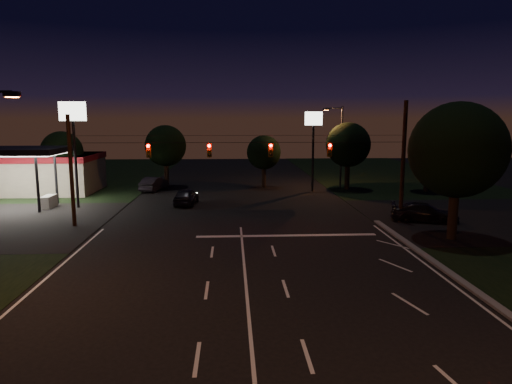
{
  "coord_description": "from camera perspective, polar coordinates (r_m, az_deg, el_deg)",
  "views": [
    {
      "loc": [
        -0.63,
        -17.81,
        7.7
      ],
      "look_at": [
        0.94,
        11.24,
        3.0
      ],
      "focal_mm": 32.0,
      "sensor_mm": 36.0,
      "label": 1
    }
  ],
  "objects": [
    {
      "name": "car_oncoming_a",
      "position": [
        41.64,
        -8.73,
        -0.54
      ],
      "size": [
        2.2,
        4.54,
        1.49
      ],
      "primitive_type": "imported",
      "rotation": [
        0.0,
        0.0,
        3.04
      ],
      "color": "black",
      "rests_on": "ground"
    },
    {
      "name": "tree_far_a",
      "position": [
        51.09,
        -23.03,
        4.58
      ],
      "size": [
        4.2,
        4.2,
        6.42
      ],
      "color": "black",
      "rests_on": "ground"
    },
    {
      "name": "pole_sign_left_near",
      "position": [
        42.0,
        -21.86,
        7.54
      ],
      "size": [
        2.2,
        0.3,
        9.1
      ],
      "color": "black",
      "rests_on": "ground"
    },
    {
      "name": "gas_station",
      "position": [
        52.93,
        -26.76,
        2.43
      ],
      "size": [
        14.2,
        16.1,
        5.25
      ],
      "color": "gray",
      "rests_on": "ground"
    },
    {
      "name": "signal_span",
      "position": [
        32.85,
        -2.0,
        5.34
      ],
      "size": [
        24.0,
        0.4,
        1.56
      ],
      "color": "black",
      "rests_on": "ground"
    },
    {
      "name": "tree_right_near",
      "position": [
        31.42,
        23.77,
        4.71
      ],
      "size": [
        6.0,
        6.0,
        8.76
      ],
      "color": "black",
      "rests_on": "ground"
    },
    {
      "name": "tree_far_c",
      "position": [
        51.19,
        1.0,
        4.92
      ],
      "size": [
        3.8,
        3.8,
        5.86
      ],
      "color": "black",
      "rests_on": "ground"
    },
    {
      "name": "street_light_right_far",
      "position": [
        51.26,
        10.35,
        6.28
      ],
      "size": [
        2.2,
        0.35,
        9.0
      ],
      "color": "black",
      "rests_on": "ground"
    },
    {
      "name": "stop_bar",
      "position": [
        30.52,
        3.85,
        -5.45
      ],
      "size": [
        12.0,
        0.5,
        0.01
      ],
      "primitive_type": "cube",
      "color": "silver",
      "rests_on": "ground"
    },
    {
      "name": "ground",
      "position": [
        19.41,
        -1.02,
        -14.19
      ],
      "size": [
        140.0,
        140.0,
        0.0
      ],
      "primitive_type": "plane",
      "color": "black",
      "rests_on": "ground"
    },
    {
      "name": "tree_far_e",
      "position": [
        51.39,
        20.67,
        4.59
      ],
      "size": [
        4.0,
        4.0,
        6.18
      ],
      "color": "black",
      "rests_on": "ground"
    },
    {
      "name": "cross_street_right",
      "position": [
        40.35,
        27.76,
        -2.9
      ],
      "size": [
        20.0,
        16.0,
        0.02
      ],
      "primitive_type": "cube",
      "color": "black",
      "rests_on": "ground"
    },
    {
      "name": "tree_far_d",
      "position": [
        50.63,
        11.43,
        5.74
      ],
      "size": [
        4.8,
        4.8,
        7.3
      ],
      "color": "black",
      "rests_on": "ground"
    },
    {
      "name": "tree_far_b",
      "position": [
        52.54,
        -11.19,
        5.64
      ],
      "size": [
        4.6,
        4.6,
        6.98
      ],
      "color": "black",
      "rests_on": "ground"
    },
    {
      "name": "car_oncoming_b",
      "position": [
        50.3,
        -12.65,
        1.01
      ],
      "size": [
        2.59,
        4.77,
        1.49
      ],
      "primitive_type": "imported",
      "rotation": [
        0.0,
        0.0,
        2.91
      ],
      "color": "black",
      "rests_on": "ground"
    },
    {
      "name": "pole_sign_right",
      "position": [
        48.6,
        7.19,
        7.38
      ],
      "size": [
        1.8,
        0.3,
        8.4
      ],
      "color": "black",
      "rests_on": "ground"
    },
    {
      "name": "car_cross",
      "position": [
        36.56,
        20.31,
        -2.42
      ],
      "size": [
        5.26,
        3.35,
        1.42
      ],
      "primitive_type": "imported",
      "rotation": [
        0.0,
        0.0,
        1.27
      ],
      "color": "black",
      "rests_on": "ground"
    },
    {
      "name": "utility_pole_left",
      "position": [
        35.57,
        -21.72,
        -3.99
      ],
      "size": [
        0.28,
        0.28,
        8.0
      ],
      "primitive_type": "cylinder",
      "color": "black",
      "rests_on": "ground"
    },
    {
      "name": "utility_pole_right",
      "position": [
        35.99,
        17.56,
        -3.61
      ],
      "size": [
        0.3,
        0.3,
        9.0
      ],
      "primitive_type": "cylinder",
      "color": "black",
      "rests_on": "ground"
    }
  ]
}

